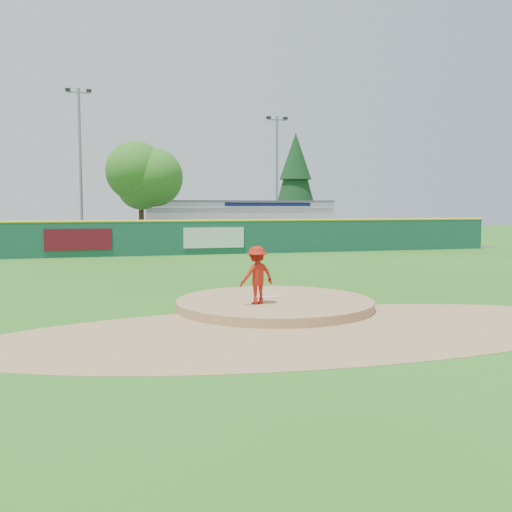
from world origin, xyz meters
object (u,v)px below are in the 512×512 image
object	(u,v)px
light_pole_right	(277,173)
van	(169,237)
pool_building_grp	(232,220)
deciduous_tree	(141,181)
conifer_tree	(295,177)
pitcher	(257,275)
light_pole_left	(80,160)

from	to	relation	value
light_pole_right	van	bearing A→B (deg)	-155.62
pool_building_grp	light_pole_right	bearing A→B (deg)	-44.95
deciduous_tree	light_pole_right	world-z (taller)	light_pole_right
deciduous_tree	conifer_tree	size ratio (longest dim) A/B	0.77
pitcher	deciduous_tree	xyz separation A→B (m)	(-1.33, 25.55, 3.53)
pitcher	van	size ratio (longest dim) A/B	0.33
pitcher	light_pole_right	xyz separation A→B (m)	(9.67, 29.55, 4.52)
conifer_tree	light_pole_left	world-z (taller)	light_pole_left
pitcher	light_pole_left	world-z (taller)	light_pole_left
van	pool_building_grp	xyz separation A→B (m)	(6.12, 7.13, 0.99)
light_pole_right	light_pole_left	bearing A→B (deg)	-172.41
pitcher	deciduous_tree	bearing A→B (deg)	-105.32
conifer_tree	light_pole_left	size ratio (longest dim) A/B	0.86
conifer_tree	light_pole_right	world-z (taller)	light_pole_right
van	light_pole_left	xyz separation A→B (m)	(-5.88, 2.13, 5.38)
pitcher	pool_building_grp	size ratio (longest dim) A/B	0.10
pitcher	conifer_tree	xyz separation A→B (m)	(13.67, 36.55, 4.52)
van	conifer_tree	world-z (taller)	conifer_tree
van	pool_building_grp	bearing A→B (deg)	-42.24
conifer_tree	deciduous_tree	bearing A→B (deg)	-143.75
deciduous_tree	conifer_tree	distance (m)	18.63
pitcher	pool_building_grp	distance (m)	33.23
van	light_pole_left	bearing A→B (deg)	68.48
light_pole_left	van	bearing A→B (deg)	-19.93
conifer_tree	pitcher	bearing A→B (deg)	-110.50
light_pole_right	conifer_tree	bearing A→B (deg)	60.26
pool_building_grp	pitcher	bearing A→B (deg)	-101.57
van	conifer_tree	distance (m)	17.88
pitcher	light_pole_right	bearing A→B (deg)	-126.42
light_pole_right	deciduous_tree	bearing A→B (deg)	-160.02
pitcher	pool_building_grp	bearing A→B (deg)	-119.88
van	pool_building_grp	distance (m)	9.45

